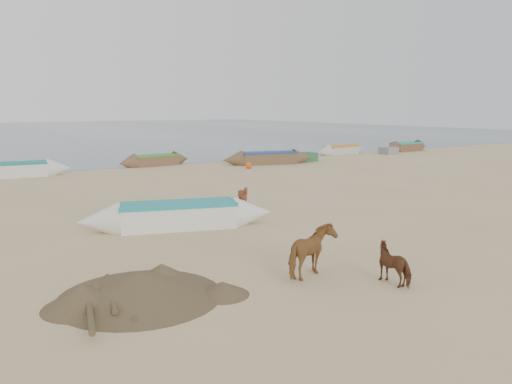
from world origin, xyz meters
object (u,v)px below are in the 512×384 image
Objects in this scene: cow_adult at (311,252)px; near_canoe at (178,215)px; calf_right at (396,263)px; calf_front at (243,197)px.

cow_adult is 0.23× the size of near_canoe.
cow_adult is at bearing -66.86° from near_canoe.
calf_front is at bearing -34.41° from calf_right.
cow_adult is 1.61× the size of calf_right.
cow_adult reaches higher than calf_front.
calf_right is (1.41, -1.34, -0.16)m from cow_adult.
calf_right is at bearing -154.84° from cow_adult.
calf_front is 1.05× the size of calf_right.
cow_adult reaches higher than calf_right.
calf_front is 0.15× the size of near_canoe.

